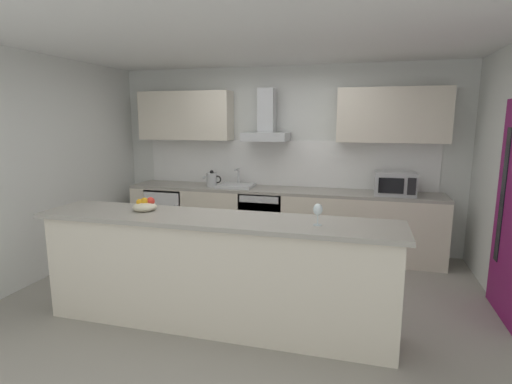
{
  "coord_description": "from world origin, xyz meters",
  "views": [
    {
      "loc": [
        1.13,
        -3.89,
        1.86
      ],
      "look_at": [
        -0.03,
        0.37,
        1.05
      ],
      "focal_mm": 27.95,
      "sensor_mm": 36.0,
      "label": 1
    }
  ],
  "objects_px": {
    "oven": "(264,219)",
    "refrigerator": "(171,215)",
    "wine_glass": "(318,210)",
    "kettle": "(212,179)",
    "fruit_bowl": "(145,206)",
    "sink": "(236,185)",
    "range_hood": "(266,124)",
    "microwave": "(395,184)"
  },
  "relations": [
    {
      "from": "refrigerator",
      "to": "oven",
      "type": "bearing_deg",
      "value": 0.11
    },
    {
      "from": "microwave",
      "to": "fruit_bowl",
      "type": "relative_size",
      "value": 2.27
    },
    {
      "from": "sink",
      "to": "kettle",
      "type": "relative_size",
      "value": 1.73
    },
    {
      "from": "microwave",
      "to": "range_hood",
      "type": "height_order",
      "value": "range_hood"
    },
    {
      "from": "oven",
      "to": "refrigerator",
      "type": "bearing_deg",
      "value": -179.89
    },
    {
      "from": "microwave",
      "to": "fruit_bowl",
      "type": "bearing_deg",
      "value": -138.5
    },
    {
      "from": "refrigerator",
      "to": "wine_glass",
      "type": "xyz_separation_m",
      "value": [
        2.45,
        -2.21,
        0.72
      ]
    },
    {
      "from": "refrigerator",
      "to": "range_hood",
      "type": "height_order",
      "value": "range_hood"
    },
    {
      "from": "oven",
      "to": "range_hood",
      "type": "distance_m",
      "value": 1.33
    },
    {
      "from": "refrigerator",
      "to": "range_hood",
      "type": "bearing_deg",
      "value": 5.2
    },
    {
      "from": "range_hood",
      "to": "wine_glass",
      "type": "bearing_deg",
      "value": -66.81
    },
    {
      "from": "microwave",
      "to": "sink",
      "type": "xyz_separation_m",
      "value": [
        -2.15,
        0.04,
        -0.12
      ]
    },
    {
      "from": "range_hood",
      "to": "wine_glass",
      "type": "xyz_separation_m",
      "value": [
        1.0,
        -2.34,
        -0.65
      ]
    },
    {
      "from": "refrigerator",
      "to": "wine_glass",
      "type": "relative_size",
      "value": 4.78
    },
    {
      "from": "range_hood",
      "to": "fruit_bowl",
      "type": "relative_size",
      "value": 3.27
    },
    {
      "from": "sink",
      "to": "wine_glass",
      "type": "distance_m",
      "value": 2.65
    },
    {
      "from": "kettle",
      "to": "fruit_bowl",
      "type": "distance_m",
      "value": 2.08
    },
    {
      "from": "refrigerator",
      "to": "microwave",
      "type": "xyz_separation_m",
      "value": [
        3.19,
        -0.03,
        0.62
      ]
    },
    {
      "from": "microwave",
      "to": "wine_glass",
      "type": "distance_m",
      "value": 2.31
    },
    {
      "from": "kettle",
      "to": "range_hood",
      "type": "distance_m",
      "value": 1.11
    },
    {
      "from": "microwave",
      "to": "fruit_bowl",
      "type": "xyz_separation_m",
      "value": [
        -2.35,
        -2.08,
        0.01
      ]
    },
    {
      "from": "fruit_bowl",
      "to": "wine_glass",
      "type": "bearing_deg",
      "value": -3.69
    },
    {
      "from": "range_hood",
      "to": "oven",
      "type": "bearing_deg",
      "value": -90.0
    },
    {
      "from": "wine_glass",
      "to": "microwave",
      "type": "bearing_deg",
      "value": 71.43
    },
    {
      "from": "sink",
      "to": "fruit_bowl",
      "type": "relative_size",
      "value": 2.27
    },
    {
      "from": "kettle",
      "to": "wine_glass",
      "type": "distance_m",
      "value": 2.81
    },
    {
      "from": "refrigerator",
      "to": "sink",
      "type": "relative_size",
      "value": 1.7
    },
    {
      "from": "range_hood",
      "to": "fruit_bowl",
      "type": "bearing_deg",
      "value": -105.34
    },
    {
      "from": "fruit_bowl",
      "to": "range_hood",
      "type": "bearing_deg",
      "value": 74.66
    },
    {
      "from": "oven",
      "to": "refrigerator",
      "type": "xyz_separation_m",
      "value": [
        -1.45,
        -0.0,
        -0.03
      ]
    },
    {
      "from": "wine_glass",
      "to": "fruit_bowl",
      "type": "xyz_separation_m",
      "value": [
        -1.62,
        0.1,
        -0.08
      ]
    },
    {
      "from": "kettle",
      "to": "wine_glass",
      "type": "relative_size",
      "value": 1.62
    },
    {
      "from": "kettle",
      "to": "range_hood",
      "type": "height_order",
      "value": "range_hood"
    },
    {
      "from": "oven",
      "to": "range_hood",
      "type": "bearing_deg",
      "value": 90.0
    },
    {
      "from": "refrigerator",
      "to": "microwave",
      "type": "distance_m",
      "value": 3.25
    },
    {
      "from": "microwave",
      "to": "fruit_bowl",
      "type": "distance_m",
      "value": 3.14
    },
    {
      "from": "microwave",
      "to": "sink",
      "type": "height_order",
      "value": "microwave"
    },
    {
      "from": "microwave",
      "to": "oven",
      "type": "bearing_deg",
      "value": 179.08
    },
    {
      "from": "oven",
      "to": "kettle",
      "type": "xyz_separation_m",
      "value": [
        -0.76,
        -0.03,
        0.55
      ]
    },
    {
      "from": "refrigerator",
      "to": "fruit_bowl",
      "type": "bearing_deg",
      "value": -68.28
    },
    {
      "from": "kettle",
      "to": "fruit_bowl",
      "type": "relative_size",
      "value": 1.31
    },
    {
      "from": "oven",
      "to": "microwave",
      "type": "bearing_deg",
      "value": -0.92
    }
  ]
}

